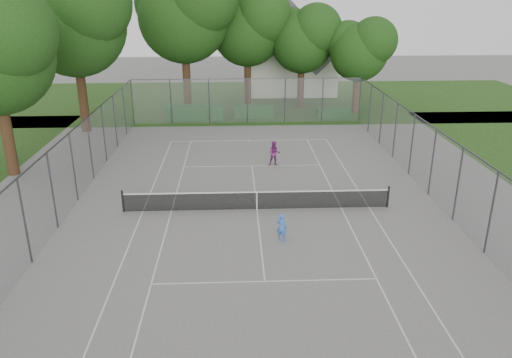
{
  "coord_description": "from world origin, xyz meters",
  "views": [
    {
      "loc": [
        -1.01,
        -22.03,
        9.92
      ],
      "look_at": [
        0.0,
        1.0,
        1.2
      ],
      "focal_mm": 35.0,
      "sensor_mm": 36.0,
      "label": 1
    }
  ],
  "objects_px": {
    "tennis_net": "(257,200)",
    "woman_player": "(274,154)",
    "house": "(291,49)",
    "girl_player": "(282,227)"
  },
  "relations": [
    {
      "from": "tennis_net",
      "to": "girl_player",
      "type": "height_order",
      "value": "girl_player"
    },
    {
      "from": "tennis_net",
      "to": "woman_player",
      "type": "bearing_deg",
      "value": 78.16
    },
    {
      "from": "house",
      "to": "woman_player",
      "type": "xyz_separation_m",
      "value": [
        -3.46,
        -23.3,
        -3.59
      ]
    },
    {
      "from": "girl_player",
      "to": "woman_player",
      "type": "distance_m",
      "value": 9.66
    },
    {
      "from": "house",
      "to": "woman_player",
      "type": "height_order",
      "value": "house"
    },
    {
      "from": "tennis_net",
      "to": "woman_player",
      "type": "height_order",
      "value": "woman_player"
    },
    {
      "from": "woman_player",
      "to": "girl_player",
      "type": "bearing_deg",
      "value": -92.43
    },
    {
      "from": "tennis_net",
      "to": "girl_player",
      "type": "distance_m",
      "value": 3.33
    },
    {
      "from": "house",
      "to": "girl_player",
      "type": "bearing_deg",
      "value": -96.77
    },
    {
      "from": "girl_player",
      "to": "tennis_net",
      "type": "bearing_deg",
      "value": -49.61
    }
  ]
}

